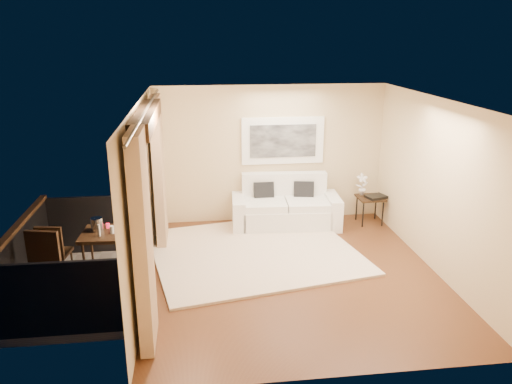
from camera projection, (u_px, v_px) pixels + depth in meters
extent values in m
plane|color=#5B331A|center=(293.00, 274.00, 7.87)|extent=(5.00, 5.00, 0.00)
plane|color=white|center=(298.00, 102.00, 7.05)|extent=(5.00, 5.00, 0.00)
plane|color=#CEB68A|center=(270.00, 154.00, 9.83)|extent=(4.50, 0.00, 4.50)
plane|color=#CEB68A|center=(344.00, 266.00, 5.10)|extent=(4.50, 0.00, 4.50)
plane|color=#CEB68A|center=(438.00, 187.00, 7.73)|extent=(0.00, 5.00, 5.00)
plane|color=#CEB68A|center=(152.00, 166.00, 8.95)|extent=(0.00, 2.70, 2.70)
plane|color=#CEB68A|center=(127.00, 251.00, 5.45)|extent=(0.00, 2.70, 2.70)
plane|color=#CEB68A|center=(136.00, 115.00, 6.83)|extent=(0.00, 2.40, 2.40)
cube|color=black|center=(146.00, 117.00, 6.86)|extent=(0.28, 2.40, 0.22)
cube|color=#605B56|center=(88.00, 289.00, 7.52)|extent=(1.80, 2.60, 0.12)
cube|color=black|center=(23.00, 258.00, 7.25)|extent=(0.06, 2.60, 1.00)
cube|color=black|center=(99.00, 224.00, 8.55)|extent=(1.80, 0.06, 1.00)
cube|color=black|center=(64.00, 299.00, 6.15)|extent=(1.80, 0.06, 1.00)
cube|color=black|center=(18.00, 225.00, 7.09)|extent=(0.10, 2.60, 0.06)
cube|color=tan|center=(159.00, 172.00, 8.69)|extent=(0.16, 0.75, 2.62)
cube|color=tan|center=(143.00, 242.00, 5.76)|extent=(0.16, 0.75, 2.62)
cylinder|color=#4C473F|center=(146.00, 109.00, 6.82)|extent=(0.04, 4.80, 0.04)
cube|color=white|center=(283.00, 141.00, 9.74)|extent=(1.62, 0.05, 0.92)
cube|color=black|center=(283.00, 141.00, 9.71)|extent=(1.30, 0.02, 0.64)
cube|color=beige|center=(254.00, 252.00, 8.62)|extent=(3.86, 3.52, 0.04)
cube|color=white|center=(286.00, 216.00, 9.75)|extent=(1.73, 0.99, 0.41)
cube|color=white|center=(284.00, 192.00, 9.96)|extent=(1.69, 0.32, 0.81)
cube|color=white|center=(239.00, 213.00, 9.66)|extent=(0.29, 0.90, 0.61)
cube|color=white|center=(332.00, 211.00, 9.78)|extent=(0.29, 0.90, 0.61)
cube|color=white|center=(265.00, 204.00, 9.61)|extent=(0.84, 0.84, 0.14)
cube|color=white|center=(307.00, 203.00, 9.66)|extent=(0.84, 0.84, 0.14)
cube|color=black|center=(264.00, 192.00, 9.78)|extent=(0.40, 0.19, 0.40)
cube|color=black|center=(304.00, 191.00, 9.82)|extent=(0.42, 0.25, 0.40)
cube|color=black|center=(370.00, 198.00, 9.83)|extent=(0.51, 0.51, 0.04)
cylinder|color=black|center=(363.00, 215.00, 9.70)|extent=(0.03, 0.03, 0.51)
cylinder|color=black|center=(383.00, 214.00, 9.75)|extent=(0.03, 0.03, 0.51)
cylinder|color=black|center=(357.00, 208.00, 10.08)|extent=(0.03, 0.03, 0.51)
cylinder|color=black|center=(376.00, 207.00, 10.13)|extent=(0.03, 0.03, 0.51)
cube|color=black|center=(376.00, 197.00, 9.76)|extent=(0.45, 0.39, 0.05)
imported|color=white|center=(362.00, 184.00, 9.88)|extent=(0.24, 0.17, 0.44)
cube|color=black|center=(105.00, 234.00, 7.40)|extent=(0.72, 0.72, 0.05)
cylinder|color=black|center=(85.00, 268.00, 7.22)|extent=(0.04, 0.04, 0.75)
cylinder|color=black|center=(124.00, 266.00, 7.29)|extent=(0.04, 0.04, 0.75)
cylinder|color=black|center=(92.00, 252.00, 7.75)|extent=(0.04, 0.04, 0.75)
cylinder|color=black|center=(129.00, 250.00, 7.82)|extent=(0.04, 0.04, 0.75)
cube|color=black|center=(56.00, 253.00, 7.60)|extent=(0.45, 0.45, 0.05)
cube|color=black|center=(49.00, 243.00, 7.36)|extent=(0.40, 0.10, 0.52)
cylinder|color=black|center=(72.00, 262.00, 7.82)|extent=(0.03, 0.03, 0.41)
cylinder|color=black|center=(52.00, 262.00, 7.83)|extent=(0.03, 0.03, 0.41)
cylinder|color=black|center=(64.00, 271.00, 7.52)|extent=(0.03, 0.03, 0.41)
cylinder|color=black|center=(43.00, 271.00, 7.52)|extent=(0.03, 0.03, 0.41)
cube|color=black|center=(38.00, 277.00, 6.71)|extent=(0.55, 0.55, 0.06)
cube|color=black|center=(43.00, 252.00, 6.82)|extent=(0.47, 0.16, 0.61)
cylinder|color=black|center=(20.00, 300.00, 6.62)|extent=(0.03, 0.03, 0.48)
cylinder|color=black|center=(47.00, 302.00, 6.59)|extent=(0.03, 0.03, 0.48)
cylinder|color=black|center=(35.00, 287.00, 6.98)|extent=(0.03, 0.03, 0.48)
cylinder|color=black|center=(61.00, 288.00, 6.95)|extent=(0.03, 0.03, 0.48)
cylinder|color=silver|center=(97.00, 224.00, 7.42)|extent=(0.18, 0.18, 0.20)
cylinder|color=red|center=(108.00, 226.00, 7.54)|extent=(0.06, 0.06, 0.07)
cylinder|color=silver|center=(99.00, 230.00, 7.22)|extent=(0.04, 0.04, 0.18)
cylinder|color=white|center=(112.00, 230.00, 7.32)|extent=(0.06, 0.06, 0.12)
cylinder|color=silver|center=(116.00, 227.00, 7.44)|extent=(0.06, 0.06, 0.12)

